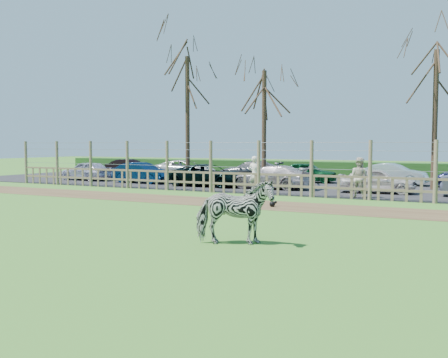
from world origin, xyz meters
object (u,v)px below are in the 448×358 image
at_px(tree_left, 187,89).
at_px(car_1, 142,173).
at_px(car_0, 87,171).
at_px(car_10, 307,172).
at_px(car_7, 130,168).
at_px(tree_mid, 264,100).
at_px(car_2, 209,175).
at_px(visitor_a, 255,174).
at_px(car_4, 377,180).
at_px(tree_right, 436,85).
at_px(visitor_b, 359,177).
at_px(crow, 273,204).
at_px(zebra, 234,212).
at_px(car_3, 271,177).
at_px(car_8, 185,169).
at_px(car_11, 393,174).
at_px(car_9, 250,170).

distance_m(tree_left, car_1, 5.67).
xyz_separation_m(car_0, car_10, (13.02, 4.65, 0.00)).
xyz_separation_m(car_0, car_7, (-0.13, 4.66, 0.00)).
height_order(tree_mid, car_2, tree_mid).
height_order(visitor_a, car_4, visitor_a).
relative_size(tree_right, car_0, 2.09).
bearing_deg(car_10, visitor_b, -151.86).
relative_size(crow, car_1, 0.08).
bearing_deg(car_2, tree_left, 53.04).
bearing_deg(zebra, car_4, -27.70).
xyz_separation_m(crow, car_4, (2.55, 6.79, 0.52)).
relative_size(tree_right, crow, 25.34).
bearing_deg(tree_mid, tree_right, 3.18).
bearing_deg(car_2, tree_right, -72.38).
height_order(car_2, car_4, same).
distance_m(car_3, car_8, 9.91).
relative_size(car_0, car_11, 0.97).
xyz_separation_m(car_8, car_10, (8.74, -0.32, 0.00)).
height_order(car_2, car_3, same).
relative_size(crow, car_8, 0.07).
bearing_deg(zebra, car_9, -1.42).
distance_m(tree_right, car_7, 20.86).
distance_m(crow, car_8, 16.35).
xyz_separation_m(tree_right, crow, (-4.77, -9.93, -5.13)).
xyz_separation_m(zebra, car_3, (-4.47, 13.58, -0.12)).
bearing_deg(tree_right, car_4, -125.35).
relative_size(car_7, car_10, 1.03).
distance_m(visitor_a, crow, 5.38).
relative_size(car_0, car_1, 0.97).
xyz_separation_m(zebra, car_11, (0.79, 19.07, -0.12)).
xyz_separation_m(tree_right, car_3, (-7.50, -3.25, -4.60)).
bearing_deg(car_7, visitor_b, -115.82).
height_order(car_4, car_9, same).
relative_size(tree_mid, zebra, 3.78).
distance_m(tree_right, car_1, 16.62).
height_order(car_0, car_8, same).
distance_m(zebra, car_1, 18.62).
bearing_deg(tree_right, crow, -115.67).
bearing_deg(car_1, car_9, -38.19).
relative_size(tree_left, car_8, 1.82).
height_order(car_7, car_8, same).
xyz_separation_m(tree_left, zebra, (10.47, -15.32, -4.85)).
height_order(visitor_b, car_4, visitor_b).
relative_size(car_4, car_7, 0.97).
bearing_deg(car_8, zebra, -150.19).
height_order(crow, car_8, car_8).
distance_m(crow, car_3, 7.24).
bearing_deg(visitor_a, car_10, -86.87).
height_order(visitor_a, car_0, visitor_a).
relative_size(crow, car_11, 0.08).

